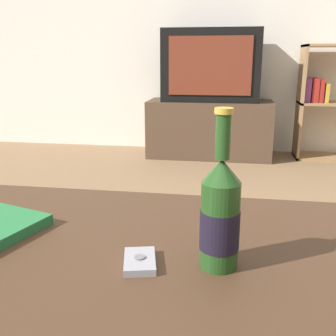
# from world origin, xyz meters

# --- Properties ---
(back_wall) EXTENTS (8.00, 0.05, 2.60)m
(back_wall) POSITION_xyz_m (0.00, 3.02, 1.30)
(back_wall) COLOR silver
(back_wall) RESTS_ON ground_plane
(coffee_table) EXTENTS (1.16, 0.70, 0.47)m
(coffee_table) POSITION_xyz_m (0.00, 0.00, 0.40)
(coffee_table) COLOR #422B1C
(coffee_table) RESTS_ON ground_plane
(tv_stand) EXTENTS (1.06, 0.44, 0.49)m
(tv_stand) POSITION_xyz_m (0.04, 2.73, 0.24)
(tv_stand) COLOR #4C3828
(tv_stand) RESTS_ON ground_plane
(television) EXTENTS (0.81, 0.39, 0.59)m
(television) POSITION_xyz_m (0.04, 2.73, 0.78)
(television) COLOR black
(television) RESTS_ON tv_stand
(bookshelf) EXTENTS (0.59, 0.30, 0.95)m
(bookshelf) POSITION_xyz_m (1.04, 2.81, 0.50)
(bookshelf) COLOR #99754C
(bookshelf) RESTS_ON ground_plane
(beer_bottle) EXTENTS (0.07, 0.07, 0.29)m
(beer_bottle) POSITION_xyz_m (0.21, -0.03, 0.57)
(beer_bottle) COLOR #1E4219
(beer_bottle) RESTS_ON coffee_table
(cell_phone) EXTENTS (0.08, 0.10, 0.02)m
(cell_phone) POSITION_xyz_m (0.06, -0.05, 0.48)
(cell_phone) COLOR gray
(cell_phone) RESTS_ON coffee_table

